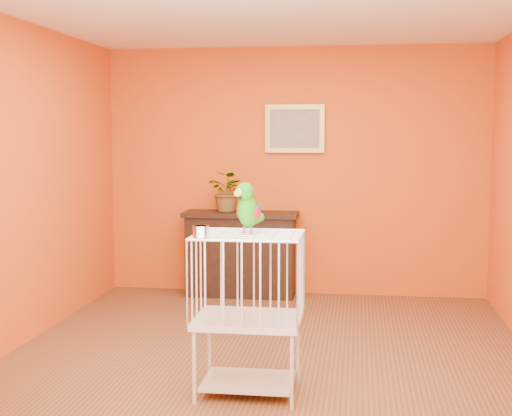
# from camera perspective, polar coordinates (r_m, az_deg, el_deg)

# --- Properties ---
(ground) EXTENTS (4.50, 4.50, 0.00)m
(ground) POSITION_cam_1_polar(r_m,az_deg,el_deg) (5.54, 0.92, -11.85)
(ground) COLOR brown
(ground) RESTS_ON ground
(room_shell) EXTENTS (4.50, 4.50, 4.50)m
(room_shell) POSITION_cam_1_polar(r_m,az_deg,el_deg) (5.28, 0.94, 4.74)
(room_shell) COLOR #C84C12
(room_shell) RESTS_ON ground
(console_cabinet) EXTENTS (1.19, 0.43, 0.88)m
(console_cabinet) POSITION_cam_1_polar(r_m,az_deg,el_deg) (7.48, -1.24, -3.68)
(console_cabinet) COLOR black
(console_cabinet) RESTS_ON ground
(potted_plant) EXTENTS (0.53, 0.55, 0.33)m
(potted_plant) POSITION_cam_1_polar(r_m,az_deg,el_deg) (7.39, -2.30, 0.94)
(potted_plant) COLOR #26722D
(potted_plant) RESTS_ON console_cabinet
(framed_picture) EXTENTS (0.62, 0.04, 0.50)m
(framed_picture) POSITION_cam_1_polar(r_m,az_deg,el_deg) (7.48, 3.11, 6.36)
(framed_picture) COLOR gold
(framed_picture) RESTS_ON room_shell
(birdcage) EXTENTS (0.69, 0.53, 1.05)m
(birdcage) POSITION_cam_1_polar(r_m,az_deg,el_deg) (4.66, -0.63, -8.29)
(birdcage) COLOR silver
(birdcage) RESTS_ON ground
(feed_cup) EXTENTS (0.10, 0.10, 0.07)m
(feed_cup) POSITION_cam_1_polar(r_m,az_deg,el_deg) (4.40, -4.43, -1.88)
(feed_cup) COLOR silver
(feed_cup) RESTS_ON birdcage
(parrot) EXTENTS (0.19, 0.30, 0.33)m
(parrot) POSITION_cam_1_polar(r_m,az_deg,el_deg) (4.57, -0.68, 0.05)
(parrot) COLOR #59544C
(parrot) RESTS_ON birdcage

